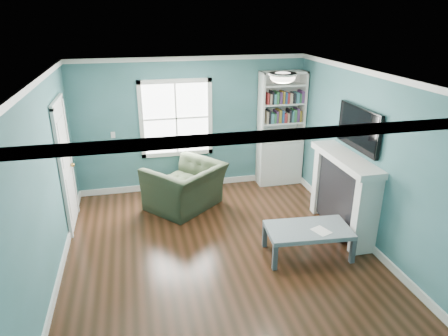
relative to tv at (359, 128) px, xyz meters
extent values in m
plane|color=black|center=(-2.20, -0.20, -1.72)|extent=(5.00, 5.00, 0.00)
plane|color=#336664|center=(-2.20, 2.30, -0.43)|extent=(4.50, 0.00, 4.50)
plane|color=#336664|center=(-2.20, -2.70, -0.43)|extent=(4.50, 0.00, 4.50)
plane|color=#336664|center=(-4.45, -0.20, -0.43)|extent=(0.00, 5.00, 5.00)
plane|color=#336664|center=(0.05, -0.20, -0.43)|extent=(0.00, 5.00, 5.00)
plane|color=white|center=(-2.20, -0.20, 0.88)|extent=(5.00, 5.00, 0.00)
cube|color=white|center=(-2.20, 2.28, -1.66)|extent=(4.50, 0.03, 0.12)
cube|color=white|center=(-4.44, -0.20, -1.66)|extent=(0.03, 5.00, 0.12)
cube|color=white|center=(0.03, -0.20, -1.66)|extent=(0.03, 5.00, 0.12)
cube|color=white|center=(-2.20, 2.28, 0.84)|extent=(4.50, 0.04, 0.08)
cube|color=white|center=(-2.20, -2.68, 0.84)|extent=(4.50, 0.04, 0.08)
cube|color=white|center=(-4.43, -0.20, 0.84)|extent=(0.04, 5.00, 0.08)
cube|color=white|center=(0.03, -0.20, 0.84)|extent=(0.04, 5.00, 0.08)
cube|color=white|center=(-2.50, 2.29, -0.27)|extent=(1.24, 0.01, 1.34)
cube|color=white|center=(-3.16, 2.28, -0.27)|extent=(0.08, 0.06, 1.50)
cube|color=white|center=(-1.84, 2.28, -0.27)|extent=(0.08, 0.06, 1.50)
cube|color=white|center=(-2.50, 2.28, -0.98)|extent=(1.40, 0.06, 0.08)
cube|color=white|center=(-2.50, 2.28, 0.44)|extent=(1.40, 0.06, 0.08)
cube|color=white|center=(-2.50, 2.28, -0.27)|extent=(1.24, 0.03, 0.03)
cube|color=white|center=(-2.50, 2.28, -0.27)|extent=(0.03, 0.03, 1.34)
cube|color=silver|center=(-0.43, 2.10, -1.27)|extent=(0.90, 0.35, 0.90)
cube|color=silver|center=(-0.86, 2.10, -0.12)|extent=(0.04, 0.35, 1.40)
cube|color=silver|center=(0.00, 2.10, -0.12)|extent=(0.04, 0.35, 1.40)
cube|color=silver|center=(-0.43, 2.26, -0.12)|extent=(0.90, 0.02, 1.40)
cube|color=silver|center=(-0.43, 2.10, 0.55)|extent=(0.90, 0.35, 0.04)
cube|color=silver|center=(-0.43, 2.10, -0.80)|extent=(0.84, 0.33, 0.03)
cube|color=silver|center=(-0.43, 2.10, -0.42)|extent=(0.84, 0.33, 0.03)
cube|color=silver|center=(-0.43, 2.10, -0.04)|extent=(0.84, 0.33, 0.03)
cube|color=silver|center=(-0.43, 2.10, 0.32)|extent=(0.84, 0.33, 0.03)
cube|color=tan|center=(-0.43, 2.08, -0.30)|extent=(0.70, 0.25, 0.22)
cube|color=black|center=(-0.43, 2.08, 0.08)|extent=(0.70, 0.25, 0.22)
cylinder|color=beige|center=(-0.43, 2.05, 0.46)|extent=(0.26, 0.06, 0.26)
cube|color=black|center=(-0.11, 0.00, -1.12)|extent=(0.30, 1.20, 1.10)
cube|color=black|center=(-0.13, 0.00, -1.32)|extent=(0.22, 0.65, 0.70)
cube|color=silver|center=(-0.13, -0.67, -1.12)|extent=(0.36, 0.16, 1.20)
cube|color=silver|center=(-0.13, 0.67, -1.12)|extent=(0.36, 0.16, 1.20)
cube|color=silver|center=(-0.15, 0.00, -0.47)|extent=(0.44, 1.58, 0.10)
cube|color=black|center=(0.00, 0.00, 0.00)|extent=(0.06, 1.10, 0.65)
cube|color=silver|center=(-4.43, 1.20, -0.70)|extent=(0.04, 0.80, 2.05)
cube|color=white|center=(-4.42, 0.75, -0.70)|extent=(0.05, 0.08, 2.13)
cube|color=white|center=(-4.42, 1.65, -0.70)|extent=(0.05, 0.08, 2.13)
cube|color=white|center=(-4.42, 1.20, 0.36)|extent=(0.05, 0.98, 0.08)
sphere|color=#BF8C3F|center=(-4.37, 1.50, -0.77)|extent=(0.07, 0.07, 0.07)
ellipsoid|color=white|center=(-1.30, -0.10, 0.82)|extent=(0.34, 0.34, 0.15)
cylinder|color=white|center=(-1.30, -0.10, 0.86)|extent=(0.38, 0.38, 0.03)
cube|color=white|center=(-3.70, 2.28, -0.52)|extent=(0.08, 0.01, 0.12)
imported|color=black|center=(-2.49, 1.39, -1.18)|extent=(1.48, 1.42, 1.09)
cube|color=#434A51|center=(-1.54, -0.79, -1.54)|extent=(0.07, 0.07, 0.37)
cube|color=#434A51|center=(-0.41, -0.89, -1.54)|extent=(0.07, 0.07, 0.37)
cube|color=#434A51|center=(-1.49, -0.20, -1.54)|extent=(0.07, 0.07, 0.37)
cube|color=#434A51|center=(-0.36, -0.30, -1.54)|extent=(0.07, 0.07, 0.37)
cube|color=slate|center=(-0.95, -0.54, -1.32)|extent=(1.26, 0.75, 0.07)
cube|color=white|center=(-0.81, -0.66, -1.28)|extent=(0.28, 0.31, 0.00)
camera|label=1|loc=(-3.28, -5.20, 1.64)|focal=32.00mm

